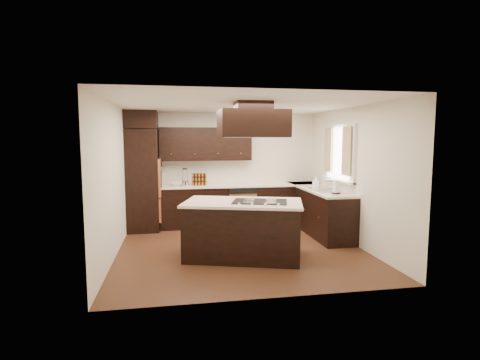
# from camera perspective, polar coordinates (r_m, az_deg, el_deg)

# --- Properties ---
(floor) EXTENTS (4.20, 4.20, 0.02)m
(floor) POSITION_cam_1_polar(r_m,az_deg,el_deg) (6.71, 0.05, -10.47)
(floor) COLOR brown
(floor) RESTS_ON ground
(ceiling) EXTENTS (4.20, 4.20, 0.02)m
(ceiling) POSITION_cam_1_polar(r_m,az_deg,el_deg) (6.45, 0.05, 11.49)
(ceiling) COLOR silver
(ceiling) RESTS_ON ground
(wall_back) EXTENTS (4.20, 0.02, 2.50)m
(wall_back) POSITION_cam_1_polar(r_m,az_deg,el_deg) (8.54, -2.42, 1.75)
(wall_back) COLOR silver
(wall_back) RESTS_ON ground
(wall_front) EXTENTS (4.20, 0.02, 2.50)m
(wall_front) POSITION_cam_1_polar(r_m,az_deg,el_deg) (4.42, 4.83, -2.54)
(wall_front) COLOR silver
(wall_front) RESTS_ON ground
(wall_left) EXTENTS (0.02, 4.20, 2.50)m
(wall_left) POSITION_cam_1_polar(r_m,az_deg,el_deg) (6.44, -18.77, -0.07)
(wall_left) COLOR silver
(wall_left) RESTS_ON ground
(wall_right) EXTENTS (0.02, 4.20, 2.50)m
(wall_right) POSITION_cam_1_polar(r_m,az_deg,el_deg) (7.14, 16.98, 0.58)
(wall_right) COLOR silver
(wall_right) RESTS_ON ground
(oven_column) EXTENTS (0.65, 0.75, 2.12)m
(oven_column) POSITION_cam_1_polar(r_m,az_deg,el_deg) (8.11, -14.56, -0.04)
(oven_column) COLOR black
(oven_column) RESTS_ON floor
(wall_oven_face) EXTENTS (0.05, 0.62, 0.78)m
(wall_oven_face) POSITION_cam_1_polar(r_m,az_deg,el_deg) (8.08, -12.10, 0.43)
(wall_oven_face) COLOR #B7673A
(wall_oven_face) RESTS_ON oven_column
(base_cabinets_back) EXTENTS (2.93, 0.60, 0.88)m
(base_cabinets_back) POSITION_cam_1_polar(r_m,az_deg,el_deg) (8.34, -1.87, -3.97)
(base_cabinets_back) COLOR black
(base_cabinets_back) RESTS_ON floor
(base_cabinets_right) EXTENTS (0.60, 2.40, 0.88)m
(base_cabinets_right) POSITION_cam_1_polar(r_m,az_deg,el_deg) (7.93, 11.84, -4.63)
(base_cabinets_right) COLOR black
(base_cabinets_right) RESTS_ON floor
(countertop_back) EXTENTS (2.93, 0.63, 0.04)m
(countertop_back) POSITION_cam_1_polar(r_m,az_deg,el_deg) (8.26, -1.87, -0.84)
(countertop_back) COLOR #FAE4CC
(countertop_back) RESTS_ON base_cabinets_back
(countertop_right) EXTENTS (0.63, 2.40, 0.04)m
(countertop_right) POSITION_cam_1_polar(r_m,az_deg,el_deg) (7.86, 11.81, -1.34)
(countertop_right) COLOR #FAE4CC
(countertop_right) RESTS_ON base_cabinets_right
(upper_cabinets) EXTENTS (2.00, 0.34, 0.72)m
(upper_cabinets) POSITION_cam_1_polar(r_m,az_deg,el_deg) (8.29, -5.23, 5.47)
(upper_cabinets) COLOR black
(upper_cabinets) RESTS_ON wall_back
(dishwasher_front) EXTENTS (0.60, 0.05, 0.72)m
(dishwasher_front) POSITION_cam_1_polar(r_m,az_deg,el_deg) (8.11, 0.48, -4.58)
(dishwasher_front) COLOR #B7673A
(dishwasher_front) RESTS_ON floor
(window_frame) EXTENTS (0.06, 1.32, 1.12)m
(window_frame) POSITION_cam_1_polar(r_m,az_deg,el_deg) (7.59, 14.92, 4.00)
(window_frame) COLOR white
(window_frame) RESTS_ON wall_right
(window_pane) EXTENTS (0.00, 1.20, 1.00)m
(window_pane) POSITION_cam_1_polar(r_m,az_deg,el_deg) (7.60, 15.12, 4.00)
(window_pane) COLOR white
(window_pane) RESTS_ON wall_right
(curtain_left) EXTENTS (0.02, 0.34, 0.90)m
(curtain_left) POSITION_cam_1_polar(r_m,az_deg,el_deg) (7.18, 15.91, 4.25)
(curtain_left) COLOR beige
(curtain_left) RESTS_ON wall_right
(curtain_right) EXTENTS (0.02, 0.34, 0.90)m
(curtain_right) POSITION_cam_1_polar(r_m,az_deg,el_deg) (7.94, 13.27, 4.50)
(curtain_right) COLOR beige
(curtain_right) RESTS_ON wall_right
(sink_rim) EXTENTS (0.52, 0.84, 0.01)m
(sink_rim) POSITION_cam_1_polar(r_m,az_deg,el_deg) (7.54, 12.91, -1.50)
(sink_rim) COLOR silver
(sink_rim) RESTS_ON countertop_right
(island) EXTENTS (2.02, 1.47, 0.88)m
(island) POSITION_cam_1_polar(r_m,az_deg,el_deg) (6.14, 0.46, -7.71)
(island) COLOR black
(island) RESTS_ON floor
(island_top) EXTENTS (2.10, 1.55, 0.04)m
(island_top) POSITION_cam_1_polar(r_m,az_deg,el_deg) (6.05, 0.46, -3.48)
(island_top) COLOR #FAE4CC
(island_top) RESTS_ON island
(cooktop) EXTENTS (0.98, 0.79, 0.01)m
(cooktop) POSITION_cam_1_polar(r_m,az_deg,el_deg) (6.02, 3.06, -3.28)
(cooktop) COLOR black
(cooktop) RESTS_ON island_top
(range_hood) EXTENTS (1.05, 0.72, 0.42)m
(range_hood) POSITION_cam_1_polar(r_m,az_deg,el_deg) (5.91, 1.95, 8.56)
(range_hood) COLOR black
(range_hood) RESTS_ON ceiling
(hood_duct) EXTENTS (0.55, 0.50, 0.13)m
(hood_duct) POSITION_cam_1_polar(r_m,az_deg,el_deg) (5.93, 1.96, 11.22)
(hood_duct) COLOR black
(hood_duct) RESTS_ON ceiling
(blender_base) EXTENTS (0.15, 0.15, 0.10)m
(blender_base) POSITION_cam_1_polar(r_m,az_deg,el_deg) (8.08, -8.37, -0.57)
(blender_base) COLOR silver
(blender_base) RESTS_ON countertop_back
(blender_pitcher) EXTENTS (0.13, 0.13, 0.26)m
(blender_pitcher) POSITION_cam_1_polar(r_m,az_deg,el_deg) (8.06, -8.39, 0.70)
(blender_pitcher) COLOR silver
(blender_pitcher) RESTS_ON blender_base
(spice_rack) EXTENTS (0.32, 0.09, 0.26)m
(spice_rack) POSITION_cam_1_polar(r_m,az_deg,el_deg) (8.18, -6.26, 0.11)
(spice_rack) COLOR black
(spice_rack) RESTS_ON countertop_back
(mixing_bowl) EXTENTS (0.31, 0.31, 0.07)m
(mixing_bowl) POSITION_cam_1_polar(r_m,az_deg,el_deg) (8.19, -9.65, -0.60)
(mixing_bowl) COLOR white
(mixing_bowl) RESTS_ON countertop_back
(soap_bottle) EXTENTS (0.12, 0.12, 0.22)m
(soap_bottle) POSITION_cam_1_polar(r_m,az_deg,el_deg) (7.98, 11.47, -0.29)
(soap_bottle) COLOR white
(soap_bottle) RESTS_ON countertop_right
(paper_towel) EXTENTS (0.14, 0.14, 0.25)m
(paper_towel) POSITION_cam_1_polar(r_m,az_deg,el_deg) (7.08, 14.43, -1.04)
(paper_towel) COLOR white
(paper_towel) RESTS_ON countertop_right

